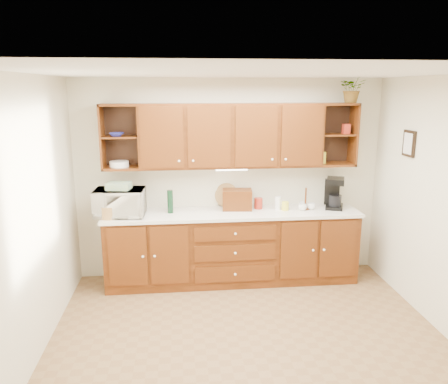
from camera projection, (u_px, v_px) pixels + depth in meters
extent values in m
plane|color=brown|center=(249.00, 341.00, 4.37)|extent=(4.00, 4.00, 0.00)
plane|color=white|center=(253.00, 73.00, 3.77)|extent=(4.00, 4.00, 0.00)
plane|color=beige|center=(230.00, 179.00, 5.77)|extent=(4.00, 0.00, 4.00)
plane|color=beige|center=(29.00, 223.00, 3.88)|extent=(0.00, 3.50, 3.50)
cube|color=#361906|center=(232.00, 248.00, 5.67)|extent=(3.20, 0.60, 0.90)
cube|color=silver|center=(232.00, 213.00, 5.56)|extent=(3.24, 0.64, 0.04)
cube|color=#361906|center=(231.00, 136.00, 5.47)|extent=(2.30, 0.33, 0.80)
cube|color=black|center=(121.00, 136.00, 5.48)|extent=(0.45, 0.02, 0.80)
cube|color=black|center=(333.00, 133.00, 5.76)|extent=(0.45, 0.02, 0.80)
cube|color=#361906|center=(120.00, 137.00, 5.34)|extent=(0.43, 0.30, 0.02)
cube|color=#361906|center=(337.00, 135.00, 5.61)|extent=(0.43, 0.30, 0.02)
cube|color=#361906|center=(339.00, 104.00, 5.52)|extent=(0.45, 0.33, 0.03)
cube|color=white|center=(232.00, 169.00, 5.52)|extent=(0.40, 0.05, 0.02)
cube|color=black|center=(409.00, 143.00, 5.02)|extent=(0.03, 0.24, 0.30)
cylinder|color=#A87946|center=(110.00, 211.00, 5.28)|extent=(0.30, 0.30, 0.15)
imported|color=#EEE4CE|center=(120.00, 202.00, 5.34)|extent=(0.62, 0.44, 0.33)
cube|color=#BBC15B|center=(119.00, 186.00, 5.30)|extent=(0.31, 0.25, 0.08)
cylinder|color=black|center=(170.00, 202.00, 5.46)|extent=(0.08, 0.08, 0.29)
cylinder|color=#A87946|center=(226.00, 206.00, 5.79)|extent=(0.32, 0.21, 0.31)
cube|color=#361906|center=(237.00, 200.00, 5.63)|extent=(0.40, 0.27, 0.26)
cylinder|color=#361906|center=(306.00, 199.00, 5.63)|extent=(0.02, 0.02, 0.29)
cylinder|color=#361906|center=(305.00, 209.00, 5.66)|extent=(0.11, 0.11, 0.02)
imported|color=white|center=(311.00, 206.00, 5.64)|extent=(0.13, 0.13, 0.08)
imported|color=white|center=(302.00, 205.00, 5.72)|extent=(0.13, 0.13, 0.08)
imported|color=white|center=(302.00, 207.00, 5.60)|extent=(0.13, 0.13, 0.08)
cylinder|color=#A32717|center=(258.00, 203.00, 5.68)|extent=(0.12, 0.12, 0.14)
cylinder|color=white|center=(278.00, 203.00, 5.64)|extent=(0.10, 0.10, 0.17)
cylinder|color=yellow|center=(285.00, 206.00, 5.61)|extent=(0.11, 0.11, 0.11)
cube|color=black|center=(334.00, 207.00, 5.70)|extent=(0.30, 0.34, 0.04)
cube|color=black|center=(332.00, 192.00, 5.77)|extent=(0.20, 0.13, 0.34)
cube|color=black|center=(336.00, 181.00, 5.62)|extent=(0.30, 0.34, 0.08)
cylinder|color=black|center=(335.00, 201.00, 5.66)|extent=(0.21, 0.21, 0.15)
imported|color=navy|center=(117.00, 135.00, 5.30)|extent=(0.19, 0.19, 0.04)
cylinder|color=white|center=(119.00, 164.00, 5.41)|extent=(0.31, 0.31, 0.07)
cube|color=yellow|center=(323.00, 158.00, 5.65)|extent=(0.10, 0.08, 0.15)
cube|color=#A32717|center=(346.00, 129.00, 5.57)|extent=(0.09, 0.08, 0.13)
imported|color=#999999|center=(353.00, 89.00, 5.44)|extent=(0.38, 0.35, 0.35)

